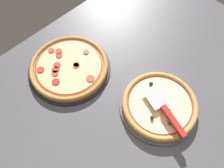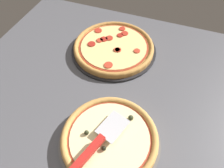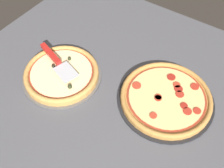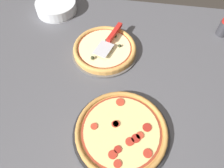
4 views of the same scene
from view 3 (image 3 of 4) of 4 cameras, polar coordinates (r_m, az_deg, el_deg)
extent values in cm
cube|color=#4C4C51|center=(109.05, -6.75, -3.71)|extent=(147.21, 119.36, 3.60)
cylinder|color=#565451|center=(115.30, -10.79, 1.64)|extent=(33.88, 33.88, 1.00)
cylinder|color=#C68E47|center=(114.13, -10.90, 2.14)|extent=(31.85, 31.85, 2.11)
torus|color=#C68E47|center=(113.34, -10.98, 2.48)|extent=(31.85, 31.85, 2.22)
cylinder|color=maroon|center=(113.28, -10.99, 2.50)|extent=(27.69, 27.69, 0.15)
cylinder|color=beige|center=(113.19, -11.00, 2.54)|extent=(26.12, 26.12, 0.40)
sphere|color=#282D19|center=(106.16, -9.23, -0.62)|extent=(1.82, 1.82, 1.82)
sphere|color=#282D19|center=(118.60, -12.72, 5.83)|extent=(1.78, 1.78, 1.78)
sphere|color=black|center=(114.96, -12.67, 3.86)|extent=(1.50, 1.50, 1.50)
sphere|color=black|center=(106.49, -9.13, -0.46)|extent=(1.60, 1.60, 1.60)
sphere|color=#282D19|center=(116.55, -9.26, 5.47)|extent=(1.55, 1.55, 1.55)
sphere|color=#282D19|center=(110.16, -10.20, 1.70)|extent=(1.57, 1.57, 1.57)
cylinder|color=black|center=(108.05, 11.54, -3.38)|extent=(38.86, 38.86, 1.00)
cylinder|color=#B77F3D|center=(106.97, 11.65, -2.97)|extent=(36.53, 36.53, 1.68)
torus|color=#B77F3D|center=(106.30, 11.72, -2.71)|extent=(36.53, 36.53, 1.98)
cylinder|color=maroon|center=(106.24, 11.73, -2.69)|extent=(31.75, 31.75, 0.15)
cylinder|color=#E5C67A|center=(106.14, 11.74, -2.65)|extent=(29.95, 29.95, 0.40)
cylinder|color=#B73823|center=(104.87, 10.03, -2.80)|extent=(2.81, 2.81, 0.40)
cylinder|color=#AD2D1E|center=(104.55, 9.99, -3.03)|extent=(2.88, 2.88, 0.40)
cylinder|color=#B73823|center=(99.86, 8.98, -6.78)|extent=(2.83, 2.83, 0.40)
cylinder|color=maroon|center=(112.21, 12.78, 1.48)|extent=(3.55, 3.55, 0.40)
cylinder|color=#AD2D1E|center=(104.82, 18.04, -5.57)|extent=(3.00, 3.00, 0.40)
cylinder|color=#B73823|center=(110.08, 13.92, -0.18)|extent=(3.01, 3.01, 0.40)
cylinder|color=#AD2D1E|center=(111.57, 17.58, -0.51)|extent=(3.48, 3.48, 0.40)
cylinder|color=#B73823|center=(107.17, 5.38, -0.30)|extent=(3.67, 3.67, 0.40)
cylinder|color=maroon|center=(104.71, 15.39, -4.56)|extent=(2.88, 2.88, 0.40)
cylinder|color=#AD2D1E|center=(107.50, 14.54, -2.15)|extent=(3.38, 3.38, 0.40)
cylinder|color=maroon|center=(108.99, 14.26, -1.02)|extent=(3.49, 3.49, 0.40)
cylinder|color=#AD2D1E|center=(103.65, 16.10, -5.71)|extent=(3.36, 3.36, 0.40)
cube|color=#B7B7BC|center=(110.07, -10.03, 2.61)|extent=(9.82, 11.73, 0.24)
cube|color=red|center=(117.29, -13.21, 6.42)|extent=(6.46, 14.26, 2.00)
camera|label=1|loc=(1.14, -6.92, 51.23)|focal=35.00mm
camera|label=2|loc=(0.96, -39.31, 31.71)|focal=35.00mm
camera|label=4|loc=(0.66, 59.63, 27.82)|focal=35.00mm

